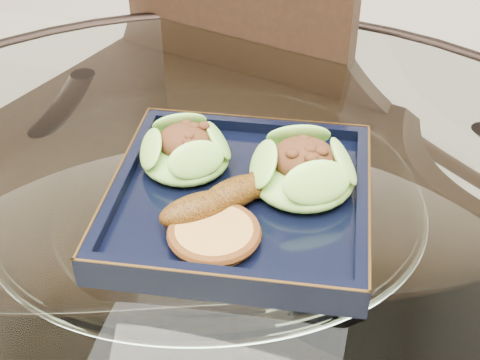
# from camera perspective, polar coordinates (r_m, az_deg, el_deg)

# --- Properties ---
(dining_table) EXTENTS (1.13, 1.13, 0.77)m
(dining_table) POSITION_cam_1_polar(r_m,az_deg,el_deg) (0.81, -2.28, -12.89)
(dining_table) COLOR white
(dining_table) RESTS_ON ground
(dining_chair) EXTENTS (0.52, 0.52, 0.97)m
(dining_chair) POSITION_cam_1_polar(r_m,az_deg,el_deg) (1.13, -3.42, 0.19)
(dining_chair) COLOR black
(dining_chair) RESTS_ON ground
(navy_plate) EXTENTS (0.30, 0.30, 0.02)m
(navy_plate) POSITION_cam_1_polar(r_m,az_deg,el_deg) (0.71, -0.00, -1.92)
(navy_plate) COLOR black
(navy_plate) RESTS_ON dining_table
(lettuce_wrap_left) EXTENTS (0.11, 0.11, 0.04)m
(lettuce_wrap_left) POSITION_cam_1_polar(r_m,az_deg,el_deg) (0.74, -4.69, 2.28)
(lettuce_wrap_left) COLOR #589B2D
(lettuce_wrap_left) RESTS_ON navy_plate
(lettuce_wrap_right) EXTENTS (0.11, 0.11, 0.04)m
(lettuce_wrap_right) POSITION_cam_1_polar(r_m,az_deg,el_deg) (0.71, 5.37, 0.64)
(lettuce_wrap_right) COLOR #55952B
(lettuce_wrap_right) RESTS_ON navy_plate
(roasted_plantain) EXTENTS (0.13, 0.15, 0.03)m
(roasted_plantain) POSITION_cam_1_polar(r_m,az_deg,el_deg) (0.68, -0.54, -1.14)
(roasted_plantain) COLOR #5B3509
(roasted_plantain) RESTS_ON navy_plate
(crumb_patty) EXTENTS (0.10, 0.10, 0.02)m
(crumb_patty) POSITION_cam_1_polar(r_m,az_deg,el_deg) (0.65, -2.22, -4.67)
(crumb_patty) COLOR #A27336
(crumb_patty) RESTS_ON navy_plate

